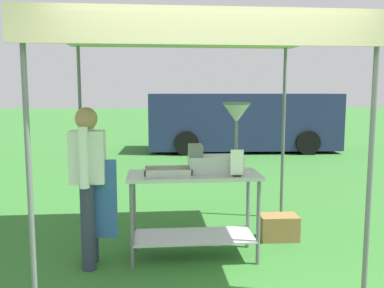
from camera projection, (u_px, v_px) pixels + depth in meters
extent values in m
plane|color=#33702D|center=(177.00, 173.00, 9.04)|extent=(70.00, 70.00, 0.00)
cylinder|color=slate|center=(29.00, 170.00, 3.20)|extent=(0.04, 0.04, 2.34)
cylinder|color=slate|center=(371.00, 164.00, 3.45)|extent=(0.04, 0.04, 2.34)
cylinder|color=slate|center=(81.00, 137.00, 5.51)|extent=(0.04, 0.04, 2.34)
cylinder|color=slate|center=(283.00, 135.00, 5.76)|extent=(0.04, 0.04, 2.34)
cube|color=#CCB78E|center=(192.00, 33.00, 4.33)|extent=(2.93, 2.54, 0.05)
cube|color=#CCB78E|center=(208.00, 28.00, 3.10)|extent=(2.93, 0.02, 0.24)
cube|color=#B7B7BC|center=(194.00, 175.00, 4.36)|extent=(1.37, 0.57, 0.04)
cube|color=#B7B7BC|center=(194.00, 236.00, 4.45)|extent=(1.26, 0.53, 0.02)
cylinder|color=slate|center=(132.00, 226.00, 4.13)|extent=(0.04, 0.04, 0.88)
cylinder|color=slate|center=(258.00, 223.00, 4.25)|extent=(0.04, 0.04, 0.88)
cylinder|color=slate|center=(134.00, 213.00, 4.60)|extent=(0.04, 0.04, 0.88)
cylinder|color=slate|center=(248.00, 210.00, 4.71)|extent=(0.04, 0.04, 0.88)
cube|color=#B7B7BC|center=(168.00, 174.00, 4.30)|extent=(0.48, 0.29, 0.01)
cube|color=#B7B7BC|center=(169.00, 173.00, 4.16)|extent=(0.48, 0.01, 0.06)
cube|color=#B7B7BC|center=(168.00, 168.00, 4.43)|extent=(0.48, 0.01, 0.06)
cube|color=#B7B7BC|center=(145.00, 171.00, 4.27)|extent=(0.01, 0.29, 0.06)
cube|color=#B7B7BC|center=(191.00, 170.00, 4.31)|extent=(0.01, 0.29, 0.06)
torus|color=gold|center=(155.00, 173.00, 4.25)|extent=(0.09, 0.09, 0.02)
torus|color=gold|center=(163.00, 173.00, 4.24)|extent=(0.09, 0.09, 0.02)
torus|color=gold|center=(183.00, 171.00, 4.37)|extent=(0.10, 0.10, 0.02)
torus|color=gold|center=(177.00, 171.00, 4.35)|extent=(0.07, 0.07, 0.02)
torus|color=gold|center=(152.00, 172.00, 4.33)|extent=(0.08, 0.08, 0.02)
torus|color=gold|center=(150.00, 174.00, 4.21)|extent=(0.08, 0.08, 0.02)
torus|color=gold|center=(172.00, 173.00, 4.25)|extent=(0.09, 0.09, 0.02)
torus|color=gold|center=(158.00, 171.00, 4.36)|extent=(0.09, 0.09, 0.02)
torus|color=gold|center=(179.00, 173.00, 4.24)|extent=(0.10, 0.10, 0.02)
cube|color=#B7B7BC|center=(215.00, 164.00, 4.40)|extent=(0.56, 0.28, 0.18)
cube|color=slate|center=(195.00, 150.00, 4.36)|extent=(0.14, 0.22, 0.12)
cylinder|color=slate|center=(236.00, 139.00, 4.39)|extent=(0.04, 0.04, 0.34)
cone|color=#B7B7BC|center=(237.00, 114.00, 4.35)|extent=(0.27, 0.27, 0.19)
cylinder|color=slate|center=(237.00, 103.00, 4.34)|extent=(0.29, 0.29, 0.02)
cube|color=black|center=(237.00, 176.00, 4.20)|extent=(0.08, 0.05, 0.02)
cube|color=white|center=(237.00, 162.00, 4.19)|extent=(0.13, 0.02, 0.26)
cylinder|color=#2D3347|center=(91.00, 221.00, 4.32)|extent=(0.14, 0.14, 0.86)
cylinder|color=#2D3347|center=(88.00, 228.00, 4.12)|extent=(0.14, 0.14, 0.86)
cube|color=silver|center=(87.00, 157.00, 4.13)|extent=(0.34, 0.22, 0.52)
cube|color=#335BA3|center=(101.00, 199.00, 4.20)|extent=(0.32, 0.02, 0.80)
cylinder|color=silver|center=(91.00, 151.00, 4.35)|extent=(0.09, 0.09, 0.58)
cylinder|color=silver|center=(84.00, 158.00, 3.91)|extent=(0.09, 0.09, 0.58)
sphere|color=#A87A56|center=(86.00, 118.00, 4.09)|extent=(0.22, 0.22, 0.22)
cube|color=olive|center=(278.00, 227.00, 5.01)|extent=(0.45, 0.30, 0.30)
cube|color=navy|center=(242.00, 121.00, 12.47)|extent=(5.55, 2.18, 1.60)
cube|color=#1E2833|center=(171.00, 107.00, 12.33)|extent=(0.18, 1.62, 0.70)
cylinder|color=black|center=(186.00, 143.00, 11.54)|extent=(0.69, 0.27, 0.68)
cylinder|color=black|center=(185.00, 136.00, 13.39)|extent=(0.69, 0.27, 0.68)
cylinder|color=black|center=(307.00, 142.00, 11.68)|extent=(0.69, 0.27, 0.68)
cylinder|color=black|center=(289.00, 135.00, 13.53)|extent=(0.69, 0.27, 0.68)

